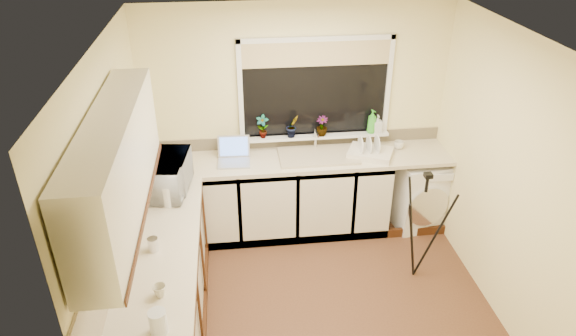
{
  "coord_description": "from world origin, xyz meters",
  "views": [
    {
      "loc": [
        -0.67,
        -3.51,
        3.43
      ],
      "look_at": [
        -0.19,
        0.55,
        1.15
      ],
      "focal_mm": 32.13,
      "sensor_mm": 36.0,
      "label": 1
    }
  ],
  "objects": [
    {
      "name": "splashback_back",
      "position": [
        0.0,
        1.49,
        0.97
      ],
      "size": [
        3.2,
        0.02,
        0.14
      ],
      "primitive_type": "cube",
      "color": "beige",
      "rests_on": "wall_back"
    },
    {
      "name": "soap_bottle_green",
      "position": [
        0.82,
        1.41,
        1.18
      ],
      "size": [
        0.13,
        0.13,
        0.26
      ],
      "primitive_type": "imported",
      "rotation": [
        0.0,
        0.0,
        0.37
      ],
      "color": "green",
      "rests_on": "windowsill"
    },
    {
      "name": "plant_a",
      "position": [
        -0.36,
        1.42,
        1.18
      ],
      "size": [
        0.15,
        0.12,
        0.25
      ],
      "primitive_type": "imported",
      "rotation": [
        0.0,
        0.0,
        -0.27
      ],
      "color": "#999999",
      "rests_on": "windowsill"
    },
    {
      "name": "plant_b",
      "position": [
        -0.05,
        1.41,
        1.17
      ],
      "size": [
        0.16,
        0.15,
        0.24
      ],
      "primitive_type": "imported",
      "rotation": [
        0.0,
        0.0,
        0.39
      ],
      "color": "#999999",
      "rests_on": "windowsill"
    },
    {
      "name": "dish_rack",
      "position": [
        0.75,
        1.15,
        0.93
      ],
      "size": [
        0.54,
        0.49,
        0.07
      ],
      "primitive_type": "cube",
      "rotation": [
        0.0,
        0.0,
        -0.43
      ],
      "color": "silver",
      "rests_on": "worktop_back"
    },
    {
      "name": "worktop_back",
      "position": [
        0.0,
        1.2,
        0.88
      ],
      "size": [
        3.2,
        0.6,
        0.04
      ],
      "primitive_type": "cube",
      "color": "beige",
      "rests_on": "base_cabinet_back"
    },
    {
      "name": "kettle",
      "position": [
        -1.27,
        0.46,
        1.0
      ],
      "size": [
        0.15,
        0.15,
        0.19
      ],
      "primitive_type": "cylinder",
      "color": "white",
      "rests_on": "worktop_left"
    },
    {
      "name": "sink",
      "position": [
        0.2,
        1.2,
        0.91
      ],
      "size": [
        0.82,
        0.46,
        0.03
      ],
      "primitive_type": "cube",
      "color": "tan",
      "rests_on": "worktop_back"
    },
    {
      "name": "laptop",
      "position": [
        -0.68,
        1.22,
        0.96
      ],
      "size": [
        0.34,
        0.32,
        0.24
      ],
      "rotation": [
        0.0,
        0.0,
        -0.05
      ],
      "color": "#A8A9B0",
      "rests_on": "worktop_back"
    },
    {
      "name": "upper_cabinet",
      "position": [
        -1.44,
        -0.45,
        1.8
      ],
      "size": [
        0.28,
        1.9,
        0.7
      ],
      "primitive_type": "cube",
      "color": "silver",
      "rests_on": "wall_left"
    },
    {
      "name": "windowsill",
      "position": [
        0.2,
        1.43,
        1.04
      ],
      "size": [
        1.6,
        0.14,
        0.03
      ],
      "primitive_type": "cube",
      "color": "white",
      "rests_on": "wall_back"
    },
    {
      "name": "soap_bottle_clear",
      "position": [
        0.88,
        1.42,
        1.15
      ],
      "size": [
        0.09,
        0.09,
        0.2
      ],
      "primitive_type": "imported",
      "rotation": [
        0.0,
        0.0,
        0.0
      ],
      "color": "#999999",
      "rests_on": "windowsill"
    },
    {
      "name": "microwave",
      "position": [
        -1.32,
        0.7,
        1.07
      ],
      "size": [
        0.48,
        0.65,
        0.34
      ],
      "primitive_type": "imported",
      "rotation": [
        0.0,
        0.0,
        1.45
      ],
      "color": "silver",
      "rests_on": "worktop_left"
    },
    {
      "name": "washing_machine",
      "position": [
        1.36,
        1.19,
        0.4
      ],
      "size": [
        0.64,
        0.63,
        0.8
      ],
      "primitive_type": "cube",
      "rotation": [
        0.0,
        0.0,
        0.15
      ],
      "color": "white",
      "rests_on": "floor"
    },
    {
      "name": "cup_left",
      "position": [
        -1.24,
        -0.72,
        0.94
      ],
      "size": [
        0.11,
        0.11,
        0.09
      ],
      "primitive_type": "imported",
      "rotation": [
        0.0,
        0.0,
        0.13
      ],
      "color": "beige",
      "rests_on": "worktop_left"
    },
    {
      "name": "window_glass",
      "position": [
        0.2,
        1.49,
        1.55
      ],
      "size": [
        1.5,
        0.02,
        1.0
      ],
      "primitive_type": "cube",
      "color": "black",
      "rests_on": "wall_back"
    },
    {
      "name": "faucet",
      "position": [
        0.2,
        1.38,
        1.02
      ],
      "size": [
        0.03,
        0.03,
        0.24
      ],
      "primitive_type": "cylinder",
      "color": "silver",
      "rests_on": "worktop_back"
    },
    {
      "name": "base_cabinet_left",
      "position": [
        -1.3,
        -0.3,
        0.43
      ],
      "size": [
        0.54,
        2.4,
        0.86
      ],
      "primitive_type": "cube",
      "color": "silver",
      "rests_on": "floor"
    },
    {
      "name": "steel_jar",
      "position": [
        -1.34,
        -0.2,
        0.96
      ],
      "size": [
        0.08,
        0.08,
        0.11
      ],
      "primitive_type": "cylinder",
      "color": "silver",
      "rests_on": "worktop_left"
    },
    {
      "name": "base_cabinet_back",
      "position": [
        -0.33,
        1.2,
        0.43
      ],
      "size": [
        2.55,
        0.6,
        0.86
      ],
      "primitive_type": "cube",
      "color": "silver",
      "rests_on": "floor"
    },
    {
      "name": "tripod",
      "position": [
        1.03,
        0.29,
        0.58
      ],
      "size": [
        0.72,
        0.72,
        1.16
      ],
      "primitive_type": null,
      "rotation": [
        0.0,
        0.0,
        -0.32
      ],
      "color": "black",
      "rests_on": "floor"
    },
    {
      "name": "splashback_left",
      "position": [
        -1.59,
        -0.3,
        1.12
      ],
      "size": [
        0.02,
        2.4,
        0.45
      ],
      "primitive_type": "cube",
      "color": "beige",
      "rests_on": "wall_left"
    },
    {
      "name": "plant_c",
      "position": [
        0.27,
        1.41,
        1.16
      ],
      "size": [
        0.15,
        0.15,
        0.21
      ],
      "primitive_type": "imported",
      "rotation": [
        0.0,
        0.0,
        -0.36
      ],
      "color": "#999999",
      "rests_on": "windowsill"
    },
    {
      "name": "floor",
      "position": [
        0.0,
        0.0,
        0.0
      ],
      "size": [
        3.2,
        3.2,
        0.0
      ],
      "primitive_type": "plane",
      "color": "brown",
      "rests_on": "ground"
    },
    {
      "name": "wall_back",
      "position": [
        0.0,
        1.5,
        1.23
      ],
      "size": [
        3.2,
        0.0,
        3.2
      ],
      "primitive_type": "plane",
      "rotation": [
        1.57,
        0.0,
        0.0
      ],
      "color": "#FDEEA8",
      "rests_on": "ground"
    },
    {
      "name": "wall_front",
      "position": [
        0.0,
        -1.5,
        1.23
      ],
      "size": [
        3.2,
        0.0,
        3.2
      ],
      "primitive_type": "plane",
      "rotation": [
        -1.57,
        0.0,
        0.0
      ],
      "color": "#FDEEA8",
      "rests_on": "ground"
    },
    {
      "name": "glass_jug",
      "position": [
        -1.21,
        -1.06,
        0.98
      ],
      "size": [
        0.12,
        0.12,
        0.17
      ],
      "primitive_type": "cylinder",
      "color": "silver",
      "rests_on": "worktop_left"
    },
    {
      "name": "ceiling",
      "position": [
        0.0,
        0.0,
        2.45
      ],
      "size": [
        3.2,
        3.2,
        0.0
      ],
      "primitive_type": "plane",
      "rotation": [
        3.14,
        0.0,
        0.0
      ],
      "color": "white",
      "rests_on": "ground"
    },
    {
      "name": "wall_right",
      "position": [
        1.6,
        0.0,
        1.23
      ],
      "size": [
        0.0,
        3.0,
        3.0
      ],
      "primitive_type": "plane",
      "rotation": [
        1.57,
        0.0,
        -1.57
      ],
      "color": "#FDEEA8",
      "rests_on": "ground"
    },
    {
      "name": "window_blind",
      "position": [
        0.2,
        1.46,
        1.92
      ],
      "size": [
        1.5,
        0.02,
        0.25
      ],
      "primitive_type": "cube",
      "color": "tan",
      "rests_on": "wall_back"
    },
    {
      "name": "cup_back",
      "position": [
        1.1,
        1.29,
        0.94
      ],
      "size": [
        0.13,
        0.13,
        0.09
      ],
      "primitive_type": "imported",
      "rotation": [
        0.0,
        0.0,
        -0.26
      ],
      "color": "silver",
      "rests_on": "worktop_back"
    },
    {
      "name": "worktop_left",
      "position": [
        -1.3,
        -0.3,
        0.88
      ],
      "size": [
        0.6,
        2.4,
        0.04
      ],
      "primitive_type": "cube",
      "color": "beige",
      "rests_on": "base_cabinet_left"
    },
    {
      "name": "wall_left",
      "position": [
        -1.6,
        0.0,
        1.23
      ],
      "size": [
        0.0,
        3.0,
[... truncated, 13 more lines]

